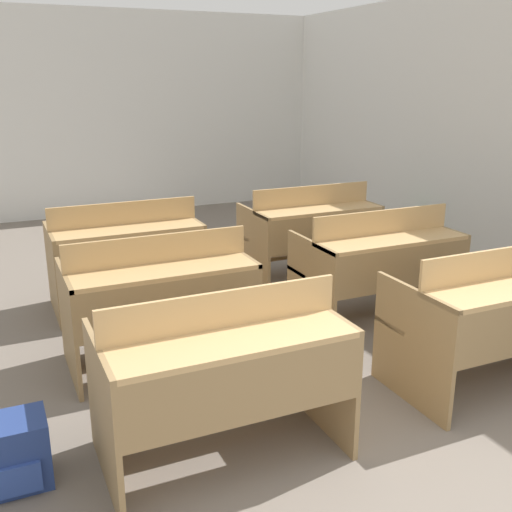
# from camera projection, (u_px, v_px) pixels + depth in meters

# --- Properties ---
(wall_back) EXTENTS (5.82, 0.06, 2.75)m
(wall_back) POSITION_uv_depth(u_px,v_px,m) (120.00, 114.00, 8.27)
(wall_back) COLOR silver
(wall_back) RESTS_ON ground_plane
(wall_right_with_window) EXTENTS (0.06, 7.28, 2.75)m
(wall_right_with_window) POSITION_uv_depth(u_px,v_px,m) (461.00, 128.00, 6.35)
(wall_right_with_window) COLOR silver
(wall_right_with_window) RESTS_ON ground_plane
(bench_front_left) EXTENTS (1.21, 0.72, 0.90)m
(bench_front_left) POSITION_uv_depth(u_px,v_px,m) (223.00, 372.00, 2.96)
(bench_front_left) COLOR #96774D
(bench_front_left) RESTS_ON ground_plane
(bench_front_right) EXTENTS (1.21, 0.72, 0.90)m
(bench_front_right) POSITION_uv_depth(u_px,v_px,m) (495.00, 314.00, 3.67)
(bench_front_right) COLOR #94754B
(bench_front_right) RESTS_ON ground_plane
(bench_second_left) EXTENTS (1.21, 0.72, 0.90)m
(bench_second_left) POSITION_uv_depth(u_px,v_px,m) (160.00, 297.00, 3.97)
(bench_second_left) COLOR olive
(bench_second_left) RESTS_ON ground_plane
(bench_second_right) EXTENTS (1.21, 0.72, 0.90)m
(bench_second_right) POSITION_uv_depth(u_px,v_px,m) (379.00, 263.00, 4.68)
(bench_second_right) COLOR #93744A
(bench_second_right) RESTS_ON ground_plane
(bench_third_left) EXTENTS (1.21, 0.72, 0.90)m
(bench_third_left) POSITION_uv_depth(u_px,v_px,m) (126.00, 252.00, 4.97)
(bench_third_left) COLOR olive
(bench_third_left) RESTS_ON ground_plane
(bench_third_right) EXTENTS (1.21, 0.72, 0.90)m
(bench_third_right) POSITION_uv_depth(u_px,v_px,m) (311.00, 230.00, 5.70)
(bench_third_right) COLOR #94754B
(bench_third_right) RESTS_ON ground_plane
(wastepaper_bin) EXTENTS (0.28, 0.28, 0.31)m
(wastepaper_bin) POSITION_uv_depth(u_px,v_px,m) (406.00, 230.00, 6.98)
(wastepaper_bin) COLOR #1E6B33
(wastepaper_bin) RESTS_ON ground_plane
(schoolbag) EXTENTS (0.35, 0.28, 0.34)m
(schoolbag) POSITION_uv_depth(u_px,v_px,m) (11.00, 454.00, 2.83)
(schoolbag) COLOR navy
(schoolbag) RESTS_ON ground_plane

